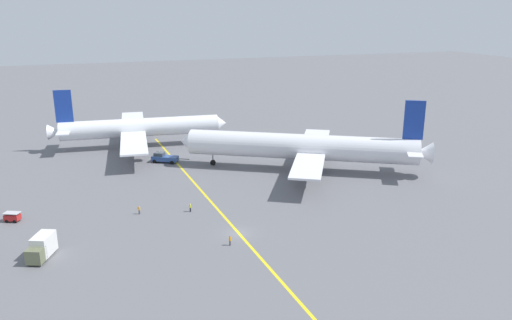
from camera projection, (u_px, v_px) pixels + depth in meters
ground_plane at (238, 233)px, 85.27m from camera, size 600.00×600.00×0.00m
taxiway_stripe at (220, 212)px, 94.16m from camera, size 6.61×119.87×0.01m
airliner_at_gate_left at (139, 128)px, 137.27m from camera, size 47.97×50.33×16.48m
airliner_being_pushed at (303, 147)px, 117.14m from camera, size 53.59×39.57×17.43m
pushback_tug at (164, 158)px, 124.49m from camera, size 8.92×6.17×2.79m
gse_catering_truck_tall at (42, 247)px, 76.46m from camera, size 4.50×6.31×3.50m
gse_baggage_cart_trailing at (12, 217)px, 89.87m from camera, size 3.14×2.60×1.71m
ground_crew_ramp_agent_by_cones at (139, 210)px, 93.08m from camera, size 0.50×0.36×1.60m
ground_crew_marshaller_foreground at (190, 207)px, 94.17m from camera, size 0.47×0.36×1.64m
ground_crew_wing_walker_right at (230, 240)px, 80.74m from camera, size 0.36×0.36×1.67m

